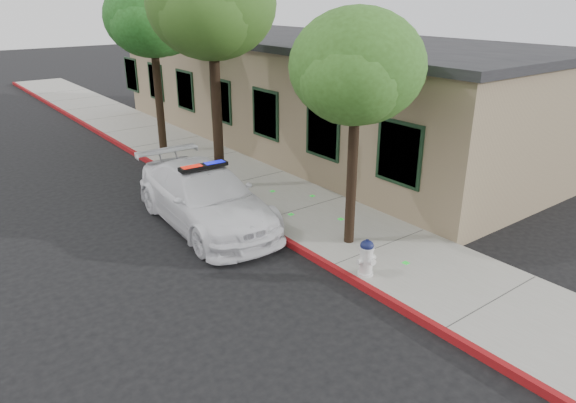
# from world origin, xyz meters

# --- Properties ---
(ground) EXTENTS (120.00, 120.00, 0.00)m
(ground) POSITION_xyz_m (0.00, 0.00, 0.00)
(ground) COLOR black
(ground) RESTS_ON ground
(sidewalk) EXTENTS (3.20, 60.00, 0.15)m
(sidewalk) POSITION_xyz_m (1.60, 3.00, 0.07)
(sidewalk) COLOR gray
(sidewalk) RESTS_ON ground
(red_curb) EXTENTS (0.14, 60.00, 0.16)m
(red_curb) POSITION_xyz_m (0.06, 3.00, 0.08)
(red_curb) COLOR maroon
(red_curb) RESTS_ON ground
(clapboard_building) EXTENTS (7.30, 20.89, 4.24)m
(clapboard_building) POSITION_xyz_m (6.69, 9.00, 2.13)
(clapboard_building) COLOR #91815F
(clapboard_building) RESTS_ON ground
(police_car) EXTENTS (2.48, 5.51, 1.69)m
(police_car) POSITION_xyz_m (-0.90, 3.97, 0.79)
(police_car) COLOR white
(police_car) RESTS_ON ground
(fire_hydrant) EXTENTS (0.47, 0.41, 0.82)m
(fire_hydrant) POSITION_xyz_m (0.35, -0.74, 0.56)
(fire_hydrant) COLOR silver
(fire_hydrant) RESTS_ON sidewalk
(street_tree_near) EXTENTS (3.11, 2.96, 5.42)m
(street_tree_near) POSITION_xyz_m (1.21, 0.66, 4.19)
(street_tree_near) COLOR black
(street_tree_near) RESTS_ON sidewalk
(street_tree_mid) EXTENTS (3.61, 3.77, 6.90)m
(street_tree_mid) POSITION_xyz_m (0.70, 6.01, 5.35)
(street_tree_mid) COLOR black
(street_tree_mid) RESTS_ON sidewalk
(street_tree_far) EXTENTS (3.47, 3.36, 6.29)m
(street_tree_far) POSITION_xyz_m (1.07, 10.83, 4.88)
(street_tree_far) COLOR black
(street_tree_far) RESTS_ON sidewalk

